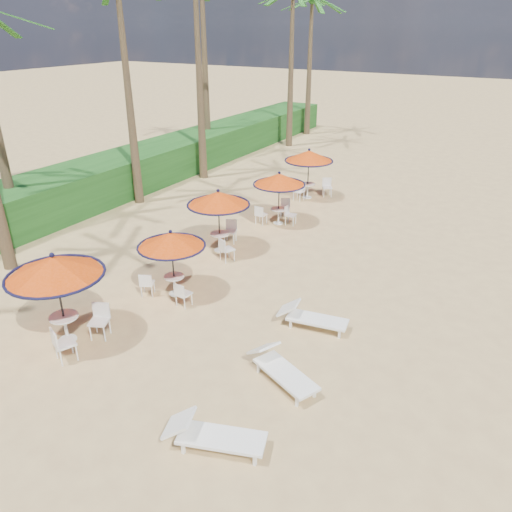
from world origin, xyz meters
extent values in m
plane|color=tan|center=(0.00, 0.00, 0.00)|extent=(160.00, 160.00, 0.00)
cube|color=#194716|center=(-13.50, 11.00, 0.90)|extent=(3.00, 40.00, 1.80)
cylinder|color=black|center=(-5.48, -0.29, 1.25)|extent=(0.05, 0.05, 2.49)
cone|color=#D64712|center=(-5.48, -0.29, 2.22)|extent=(2.49, 2.49, 0.54)
torus|color=black|center=(-5.48, -0.29, 1.97)|extent=(2.49, 2.49, 0.08)
sphere|color=black|center=(-5.48, -0.29, 2.54)|extent=(0.13, 0.13, 0.13)
cylinder|color=white|center=(-5.48, -0.29, 0.74)|extent=(0.76, 0.76, 0.04)
cylinder|color=white|center=(-5.48, -0.29, 0.38)|extent=(0.09, 0.09, 0.76)
cylinder|color=black|center=(-4.55, 3.17, 1.05)|extent=(0.05, 0.05, 2.09)
cone|color=#D64712|center=(-4.55, 3.17, 1.86)|extent=(2.09, 2.09, 0.45)
torus|color=black|center=(-4.55, 3.17, 1.66)|extent=(2.09, 2.09, 0.06)
sphere|color=black|center=(-4.55, 3.17, 2.13)|extent=(0.11, 0.11, 0.11)
cylinder|color=white|center=(-4.55, 3.17, 0.62)|extent=(0.64, 0.64, 0.04)
cylinder|color=white|center=(-4.55, 3.17, 0.32)|extent=(0.07, 0.07, 0.64)
cylinder|color=black|center=(-5.17, 6.63, 1.15)|extent=(0.05, 0.05, 2.31)
cone|color=#D64712|center=(-5.17, 6.63, 2.06)|extent=(2.31, 2.31, 0.50)
torus|color=black|center=(-5.17, 6.63, 1.83)|extent=(2.31, 2.31, 0.07)
sphere|color=black|center=(-5.17, 6.63, 2.35)|extent=(0.12, 0.12, 0.12)
cylinder|color=white|center=(-5.17, 6.63, 0.68)|extent=(0.70, 0.70, 0.04)
cylinder|color=white|center=(-5.17, 6.63, 0.35)|extent=(0.08, 0.08, 0.70)
cylinder|color=black|center=(-4.57, 10.20, 1.09)|extent=(0.05, 0.05, 2.18)
cone|color=#D64712|center=(-4.57, 10.20, 1.94)|extent=(2.18, 2.18, 0.47)
torus|color=black|center=(-4.57, 10.20, 1.73)|extent=(2.18, 2.18, 0.07)
sphere|color=black|center=(-4.57, 10.20, 2.22)|extent=(0.11, 0.11, 0.11)
cylinder|color=white|center=(-4.57, 10.20, 0.65)|extent=(0.66, 0.66, 0.04)
cylinder|color=white|center=(-4.57, 10.20, 0.33)|extent=(0.08, 0.08, 0.66)
cylinder|color=black|center=(-4.96, 13.97, 1.16)|extent=(0.05, 0.05, 2.32)
cone|color=#D64712|center=(-4.96, 13.97, 2.07)|extent=(2.32, 2.32, 0.50)
torus|color=black|center=(-4.96, 13.97, 1.83)|extent=(2.32, 2.32, 0.07)
sphere|color=black|center=(-4.96, 13.97, 2.36)|extent=(0.12, 0.12, 0.12)
cylinder|color=white|center=(-4.96, 13.97, 0.69)|extent=(0.71, 0.71, 0.04)
cylinder|color=white|center=(-4.96, 13.97, 0.35)|extent=(0.08, 0.08, 0.71)
cube|color=white|center=(0.24, -1.37, 0.29)|extent=(1.88, 1.17, 0.07)
cube|color=white|center=(-0.59, -1.65, 0.52)|extent=(0.76, 0.80, 0.44)
cube|color=white|center=(0.24, -1.37, 0.12)|extent=(0.06, 0.06, 0.25)
cube|color=white|center=(0.44, 1.04, 0.29)|extent=(1.88, 1.32, 0.07)
cube|color=white|center=(-0.36, 1.41, 0.52)|extent=(0.81, 0.83, 0.44)
cube|color=white|center=(0.44, 1.04, 0.13)|extent=(0.06, 0.06, 0.25)
cube|color=white|center=(0.12, 3.61, 0.28)|extent=(1.76, 0.87, 0.07)
cube|color=white|center=(-0.71, 3.48, 0.50)|extent=(0.65, 0.69, 0.42)
cube|color=white|center=(0.12, 3.61, 0.12)|extent=(0.06, 0.06, 0.24)
cone|color=brown|center=(-11.61, 9.35, 4.71)|extent=(0.44, 0.44, 9.42)
cone|color=brown|center=(-11.38, 14.28, 4.84)|extent=(0.44, 0.44, 9.68)
cone|color=brown|center=(-13.71, 18.07, 5.58)|extent=(0.44, 0.44, 11.16)
cone|color=brown|center=(-10.82, 23.64, 4.72)|extent=(0.44, 0.44, 9.44)
cone|color=brown|center=(-11.45, 27.93, 4.59)|extent=(0.44, 0.44, 9.17)
sphere|color=#1D5719|center=(-11.45, 27.93, 9.17)|extent=(0.56, 0.56, 0.56)
camera|label=1|loc=(4.56, -7.45, 7.79)|focal=35.00mm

